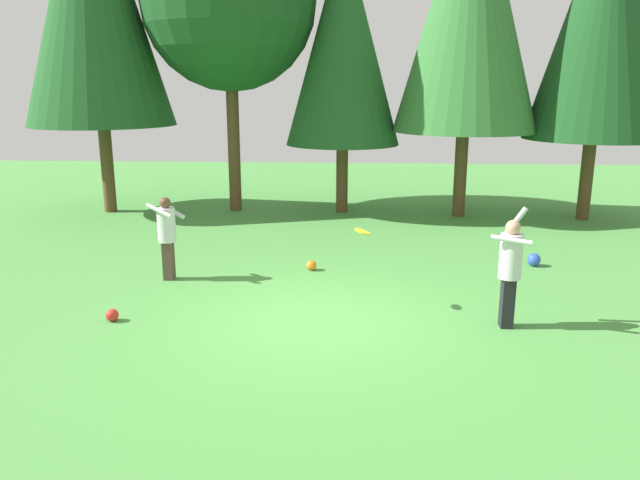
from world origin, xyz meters
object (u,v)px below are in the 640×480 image
person_catcher (167,231)px  tree_center (343,41)px  frisbee (362,232)px  ball_orange (311,265)px  tree_far_right (604,14)px  ball_blue (534,260)px  ball_red (112,315)px  person_thrower (510,264)px  tree_left (229,3)px

person_catcher → tree_center: tree_center is taller
person_catcher → frisbee: person_catcher is taller
ball_orange → tree_far_right: (7.16, 5.28, 5.27)m
person_catcher → ball_blue: person_catcher is taller
person_catcher → ball_red: 2.36m
ball_red → tree_far_right: 14.06m
person_catcher → ball_red: size_ratio=7.97×
person_thrower → ball_orange: 4.36m
frisbee → ball_blue: bearing=36.7°
person_thrower → tree_far_right: (3.94, 8.09, 4.36)m
frisbee → ball_red: bearing=-168.2°
tree_left → person_catcher: bearing=-90.1°
tree_left → ball_orange: bearing=-65.8°
person_catcher → ball_orange: (2.69, 0.74, -0.84)m
tree_center → tree_left: bearing=179.3°
ball_red → tree_left: 10.56m
person_thrower → tree_left: (-5.89, 8.76, 4.78)m
person_thrower → frisbee: person_thrower is taller
tree_far_right → ball_blue: bearing=-118.9°
ball_orange → ball_red: size_ratio=1.02×
frisbee → tree_far_right: size_ratio=0.03×
ball_orange → tree_left: size_ratio=0.02×
person_catcher → ball_orange: bearing=35.8°
person_thrower → ball_red: 6.24m
ball_red → tree_left: tree_left is taller
person_catcher → tree_left: 8.27m
tree_center → tree_far_right: bearing=-5.4°
ball_blue → tree_center: size_ratio=0.04×
person_thrower → tree_left: size_ratio=0.23×
ball_red → tree_center: size_ratio=0.03×
tree_center → person_thrower: bearing=-72.5°
person_catcher → ball_blue: (7.24, 1.30, -0.81)m
ball_blue → ball_orange: bearing=-173.0°
ball_orange → tree_center: tree_center is taller
person_catcher → tree_center: 8.31m
frisbee → ball_blue: 4.61m
frisbee → tree_far_right: tree_far_right is taller
person_thrower → ball_red: (-6.17, -0.13, -0.91)m
frisbee → tree_center: 8.76m
ball_red → tree_center: 10.58m
tree_left → tree_center: (3.14, -0.04, -1.01)m
ball_red → tree_far_right: bearing=39.1°
tree_left → tree_far_right: (9.83, -0.67, -0.42)m
person_thrower → tree_center: tree_center is taller
ball_orange → tree_left: 8.66m
ball_orange → tree_left: tree_left is taller
ball_orange → tree_center: 7.56m
person_thrower → ball_blue: bearing=-94.3°
person_catcher → ball_red: person_catcher is taller
person_thrower → tree_far_right: tree_far_right is taller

